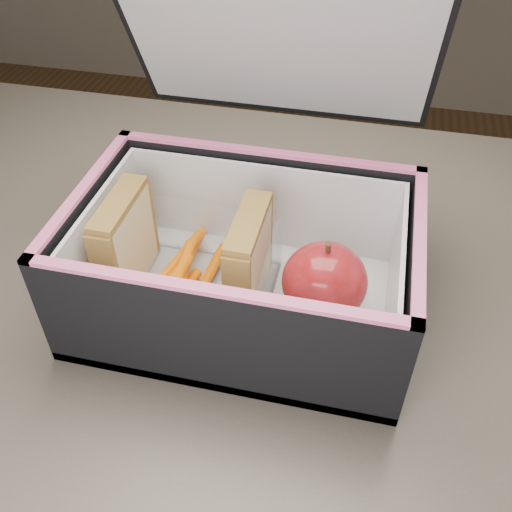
% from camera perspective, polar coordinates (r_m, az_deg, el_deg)
% --- Properties ---
extents(kitchen_table, '(1.20, 0.80, 0.75)m').
position_cam_1_polar(kitchen_table, '(0.68, -0.60, -8.93)').
color(kitchen_table, brown).
rests_on(kitchen_table, ground).
extents(lunch_bag, '(0.32, 0.32, 0.31)m').
position_cam_1_polar(lunch_bag, '(0.55, -1.11, 0.28)').
color(lunch_bag, black).
rests_on(lunch_bag, kitchen_table).
extents(plastic_tub, '(0.17, 0.12, 0.07)m').
position_cam_1_polar(plastic_tub, '(0.58, -6.87, -0.87)').
color(plastic_tub, white).
rests_on(plastic_tub, lunch_bag).
extents(sandwich_left, '(0.03, 0.09, 0.10)m').
position_cam_1_polar(sandwich_left, '(0.59, -12.93, 1.41)').
color(sandwich_left, '#D2BD85').
rests_on(sandwich_left, plastic_tub).
extents(sandwich_right, '(0.03, 0.09, 0.10)m').
position_cam_1_polar(sandwich_right, '(0.55, -0.72, -0.47)').
color(sandwich_right, '#D2BD85').
rests_on(sandwich_right, plastic_tub).
extents(carrot_sticks, '(0.06, 0.15, 0.03)m').
position_cam_1_polar(carrot_sticks, '(0.59, -7.17, -1.75)').
color(carrot_sticks, orange).
rests_on(carrot_sticks, plastic_tub).
extents(paper_napkin, '(0.09, 0.09, 0.01)m').
position_cam_1_polar(paper_napkin, '(0.58, 7.06, -5.23)').
color(paper_napkin, white).
rests_on(paper_napkin, lunch_bag).
extents(red_apple, '(0.08, 0.08, 0.09)m').
position_cam_1_polar(red_apple, '(0.54, 6.86, -2.56)').
color(red_apple, maroon).
rests_on(red_apple, paper_napkin).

